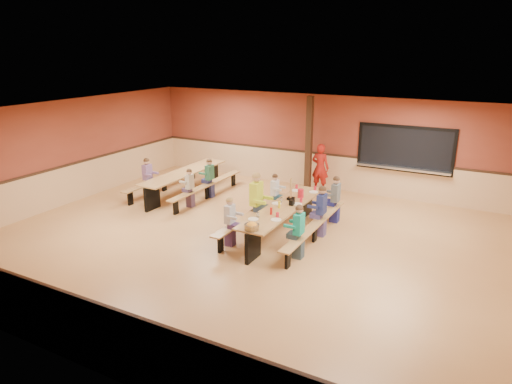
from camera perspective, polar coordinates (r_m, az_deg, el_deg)
The scene contains 23 objects.
ground at distance 10.92m, azimuth -1.29°, elevation -6.15°, with size 12.00×12.00×0.00m, color #A26D3D.
room_envelope at distance 10.66m, azimuth -1.31°, elevation -2.75°, with size 12.04×10.04×3.02m.
kitchen_pass_through at distance 14.16m, azimuth 18.10°, elevation 4.90°, with size 2.78×0.28×1.38m.
structural_post at distance 14.36m, azimuth 6.62°, elevation 5.88°, with size 0.18×0.18×3.00m, color black.
cafeteria_table_main at distance 11.09m, azimuth 3.43°, elevation -2.86°, with size 1.91×3.70×0.74m.
cafeteria_table_second at distance 14.30m, azimuth -8.90°, elevation 1.71°, with size 1.91×3.70×0.74m.
seated_child_white_left at distance 10.49m, azimuth -3.28°, elevation -3.76°, with size 0.35×0.28×1.16m, color #BBB9C0, non-canonical shape.
seated_adult_yellow at distance 11.51m, azimuth 0.05°, elevation -1.07°, with size 0.47×0.39×1.42m, color #D1E72D, non-canonical shape.
seated_child_grey_left at distance 12.46m, azimuth 2.36°, elevation -0.31°, with size 0.33×0.27×1.13m, color silver, non-canonical shape.
seated_child_teal_right at distance 9.90m, azimuth 5.36°, elevation -5.02°, with size 0.37×0.30×1.21m, color #138871, non-canonical shape.
seated_child_navy_right at distance 11.12m, azimuth 8.18°, elevation -2.43°, with size 0.39×0.32×1.24m, color navy, non-canonical shape.
seated_child_char_right at distance 12.06m, azimuth 9.89°, elevation -0.94°, with size 0.38×0.31×1.22m, color #4E5559, non-canonical shape.
seated_child_purple_sec at distance 14.22m, azimuth -13.38°, elevation 1.69°, with size 0.37×0.30×1.21m, color slate, non-canonical shape.
seated_child_green_sec at distance 13.94m, azimuth -5.80°, elevation 1.70°, with size 0.36×0.29×1.19m, color #2B6548, non-canonical shape.
seated_child_tan_sec at distance 13.15m, azimuth -8.26°, elevation 0.46°, with size 0.32×0.27×1.12m, color #A69C85, non-canonical shape.
standing_woman at distance 14.54m, azimuth 8.03°, elevation 3.02°, with size 0.56×0.37×1.54m, color #A41912.
punch_pitcher at distance 11.66m, azimuth 5.60°, elevation -0.18°, with size 0.16×0.16×0.22m, color red.
chip_bowl at distance 9.61m, azimuth -0.52°, elevation -4.31°, with size 0.32×0.32×0.15m, color #FFA928, non-canonical shape.
napkin_dispenser at distance 11.11m, azimuth 4.51°, elevation -1.32°, with size 0.10×0.14×0.13m, color black.
condiment_mustard at distance 10.88m, azimuth 2.92°, elevation -1.59°, with size 0.06×0.06×0.17m, color yellow.
condiment_ketchup at distance 10.46m, azimuth 1.91°, elevation -2.39°, with size 0.06×0.06×0.17m, color #B2140F.
table_paddle at distance 11.48m, azimuth 4.38°, elevation -0.31°, with size 0.16×0.16×0.56m.
place_settings at distance 11.00m, azimuth 3.45°, elevation -1.55°, with size 0.65×3.30×0.11m, color beige, non-canonical shape.
Camera 1 is at (4.90, -8.70, 4.42)m, focal length 32.00 mm.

